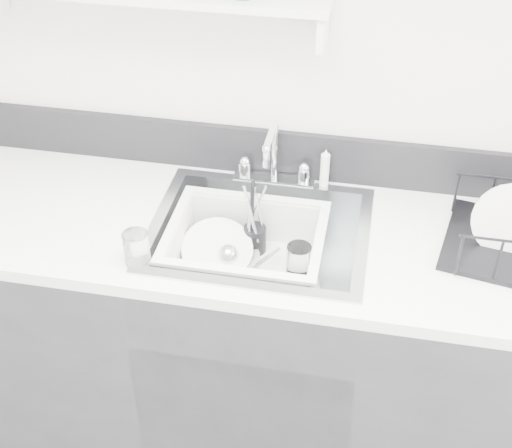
# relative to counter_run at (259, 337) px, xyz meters

# --- Properties ---
(room_shell) EXTENTS (3.50, 3.00, 2.60)m
(room_shell) POSITION_rel_counter_run_xyz_m (0.00, -0.80, 1.22)
(room_shell) COLOR silver
(room_shell) RESTS_ON ground
(counter_run) EXTENTS (3.20, 0.62, 0.92)m
(counter_run) POSITION_rel_counter_run_xyz_m (0.00, 0.00, 0.00)
(counter_run) COLOR #28282C
(counter_run) RESTS_ON ground
(backsplash) EXTENTS (3.20, 0.02, 0.16)m
(backsplash) POSITION_rel_counter_run_xyz_m (0.00, 0.30, 0.54)
(backsplash) COLOR black
(backsplash) RESTS_ON counter_run
(sink) EXTENTS (0.64, 0.52, 0.20)m
(sink) POSITION_rel_counter_run_xyz_m (0.00, 0.00, 0.37)
(sink) COLOR silver
(sink) RESTS_ON counter_run
(faucet) EXTENTS (0.26, 0.18, 0.23)m
(faucet) POSITION_rel_counter_run_xyz_m (0.00, 0.25, 0.52)
(faucet) COLOR silver
(faucet) RESTS_ON counter_run
(side_sprayer) EXTENTS (0.03, 0.03, 0.14)m
(side_sprayer) POSITION_rel_counter_run_xyz_m (0.16, 0.25, 0.53)
(side_sprayer) COLOR white
(side_sprayer) RESTS_ON counter_run
(wash_tub) EXTENTS (0.54, 0.48, 0.18)m
(wash_tub) POSITION_rel_counter_run_xyz_m (-0.04, -0.02, 0.38)
(wash_tub) COLOR white
(wash_tub) RESTS_ON sink
(plate_stack) EXTENTS (0.27, 0.26, 0.10)m
(plate_stack) POSITION_rel_counter_run_xyz_m (-0.12, 0.00, 0.34)
(plate_stack) COLOR white
(plate_stack) RESTS_ON wash_tub
(utensil_cup) EXTENTS (0.07, 0.07, 0.24)m
(utensil_cup) POSITION_rel_counter_run_xyz_m (-0.03, 0.09, 0.36)
(utensil_cup) COLOR black
(utensil_cup) RESTS_ON wash_tub
(ladle) EXTENTS (0.27, 0.18, 0.07)m
(ladle) POSITION_rel_counter_run_xyz_m (-0.03, -0.04, 0.34)
(ladle) COLOR silver
(ladle) RESTS_ON wash_tub
(tumbler_in_tub) EXTENTS (0.09, 0.09, 0.11)m
(tumbler_in_tub) POSITION_rel_counter_run_xyz_m (0.12, -0.00, 0.36)
(tumbler_in_tub) COLOR white
(tumbler_in_tub) RESTS_ON wash_tub
(tumbler_counter) EXTENTS (0.08, 0.08, 0.10)m
(tumbler_counter) POSITION_rel_counter_run_xyz_m (-0.30, -0.21, 0.51)
(tumbler_counter) COLOR white
(tumbler_counter) RESTS_ON counter_run
(bowl_small) EXTENTS (0.14, 0.14, 0.03)m
(bowl_small) POSITION_rel_counter_run_xyz_m (0.07, -0.09, 0.32)
(bowl_small) COLOR white
(bowl_small) RESTS_ON wash_tub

